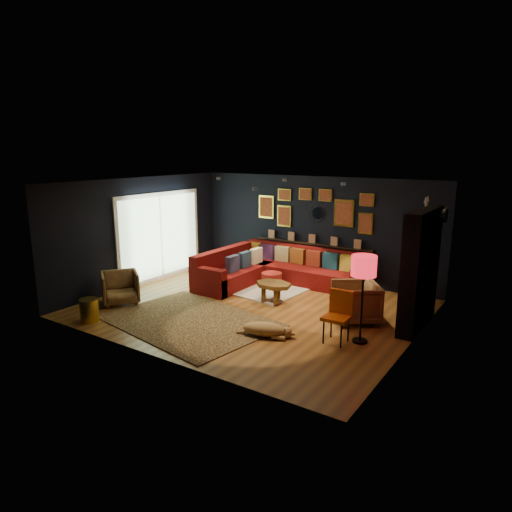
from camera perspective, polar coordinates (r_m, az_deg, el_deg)
The scene contains 20 objects.
floor at distance 9.58m, azimuth -0.44°, elevation -6.54°, with size 6.50×6.50×0.00m, color #9A5E27.
room_walls at distance 9.17m, azimuth -0.45°, elevation 2.87°, with size 6.50×6.50×6.50m.
sectional at distance 11.26m, azimuth 2.15°, elevation -1.82°, with size 3.41×2.69×0.86m.
ledge at distance 11.57m, azimuth 7.04°, elevation 1.54°, with size 3.20×0.12×0.04m, color black.
gallery_wall at distance 11.47m, azimuth 7.19°, elevation 5.92°, with size 3.15×0.04×1.02m.
sunburst_mirror at distance 11.43m, azimuth 7.69°, elevation 5.34°, with size 0.47×0.16×0.47m.
fireplace at distance 8.87m, azimuth 19.77°, elevation -2.06°, with size 0.31×1.60×2.20m.
deer_head at distance 9.15m, azimuth 21.33°, elevation 4.85°, with size 0.50×0.28×0.45m.
sliding_door at distance 11.76m, azimuth -11.85°, elevation 2.43°, with size 0.06×2.80×2.20m.
ceiling_spots at distance 9.72m, azimuth 2.22°, elevation 9.19°, with size 3.30×2.50×0.06m.
shag_rug at distance 11.03m, azimuth -0.08°, elevation -3.79°, with size 2.36×1.71×0.03m, color silver.
leopard_rug at distance 8.97m, azimuth -8.33°, elevation -8.04°, with size 3.16×2.26×0.02m, color #B0824F.
coffee_table at distance 9.83m, azimuth 2.17°, elevation -3.83°, with size 0.85×0.65×0.41m.
pouf at distance 10.96m, azimuth 1.96°, elevation -2.94°, with size 0.49×0.49×0.32m, color #A7241B.
armchair_left at distance 10.21m, azimuth -16.61°, elevation -3.63°, with size 0.74×0.69×0.76m, color tan.
armchair_right at distance 8.96m, azimuth 12.34°, elevation -5.43°, with size 0.82×0.77×0.84m, color tan.
gold_stool at distance 9.39m, azimuth -20.11°, elevation -6.37°, with size 0.36×0.36×0.45m, color gold.
orange_chair at distance 7.96m, azimuth 10.27°, elevation -6.89°, with size 0.43×0.43×0.90m.
floor_lamp at distance 7.77m, azimuth 13.31°, elevation -1.72°, with size 0.42×0.42×1.53m.
dog at distance 8.14m, azimuth 1.03°, elevation -8.80°, with size 1.07×0.52×0.34m, color tan, non-canonical shape.
Camera 1 is at (5.08, -7.46, 3.23)m, focal length 32.00 mm.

